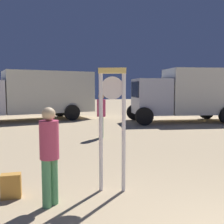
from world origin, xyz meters
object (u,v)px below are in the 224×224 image
object	(u,v)px
standing_clock	(112,116)
person_near_clock	(49,151)
backpack	(11,186)
box_truck_far	(193,93)
person_distant	(101,113)
box_truck_near	(37,93)

from	to	relation	value
standing_clock	person_near_clock	distance (m)	1.26
backpack	box_truck_far	bearing A→B (deg)	44.75
person_distant	box_truck_near	xyz separation A→B (m)	(-2.46, 6.42, 0.62)
standing_clock	person_near_clock	size ratio (longest dim) A/B	1.41
person_near_clock	person_distant	xyz separation A→B (m)	(1.96, 5.36, 0.05)
person_near_clock	standing_clock	bearing A→B (deg)	18.08
backpack	box_truck_far	size ratio (longest dim) A/B	0.06
box_truck_far	person_distant	bearing A→B (deg)	-149.15
standing_clock	backpack	distance (m)	2.10
person_near_clock	box_truck_far	xyz separation A→B (m)	(7.84, 8.88, 0.70)
standing_clock	person_near_clock	bearing A→B (deg)	-161.92
standing_clock	person_distant	xyz separation A→B (m)	(0.85, 5.00, -0.44)
standing_clock	box_truck_near	size ratio (longest dim) A/B	0.30
box_truck_near	person_distant	bearing A→B (deg)	-69.00
standing_clock	box_truck_near	distance (m)	11.54
person_distant	box_truck_near	distance (m)	6.90
person_distant	box_truck_far	xyz separation A→B (m)	(5.88, 3.51, 0.65)
standing_clock	person_distant	bearing A→B (deg)	80.31
person_distant	box_truck_near	world-z (taller)	box_truck_near
standing_clock	box_truck_far	size ratio (longest dim) A/B	0.34
standing_clock	person_near_clock	xyz separation A→B (m)	(-1.10, -0.36, -0.49)
box_truck_near	box_truck_far	world-z (taller)	box_truck_far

